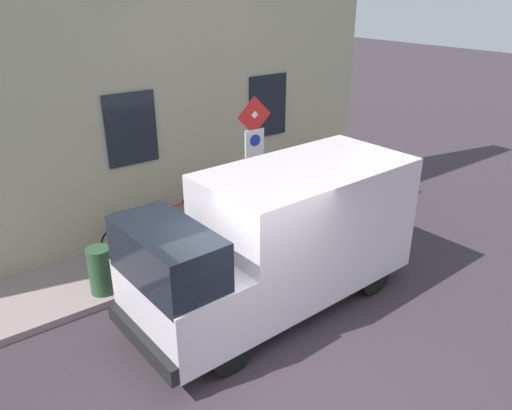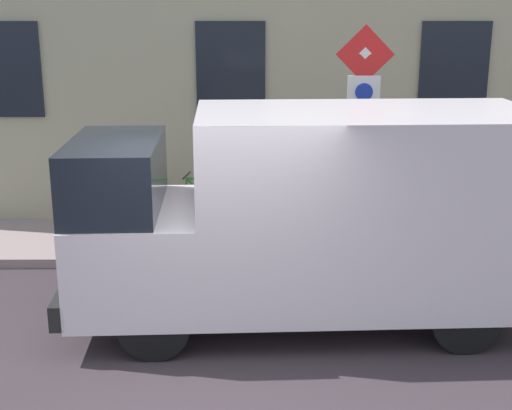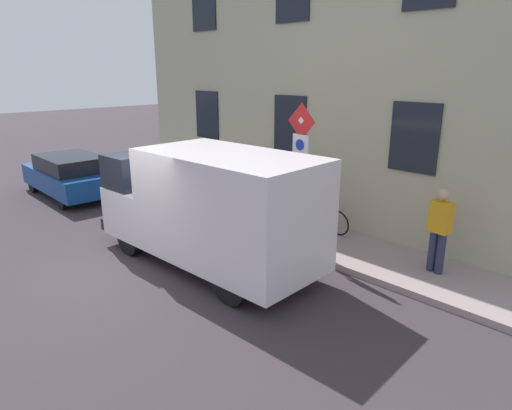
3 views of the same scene
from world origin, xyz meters
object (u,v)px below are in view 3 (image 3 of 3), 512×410
object	(u,v)px
delivery_van	(209,205)
bicycle_red	(294,208)
bicycle_green	(269,202)
bicycle_purple	(321,216)
sign_post_stacked	(301,156)
pedestrian	(439,228)
litter_bin	(211,197)
parked_hatchback	(70,175)

from	to	relation	value
delivery_van	bicycle_red	size ratio (longest dim) A/B	3.15
bicycle_red	bicycle_green	size ratio (longest dim) A/B	1.01
bicycle_purple	sign_post_stacked	bearing A→B (deg)	105.32
delivery_van	pedestrian	xyz separation A→B (m)	(2.80, -3.66, -0.26)
delivery_van	litter_bin	xyz separation A→B (m)	(2.05, 2.54, -0.74)
bicycle_purple	litter_bin	world-z (taller)	litter_bin
delivery_van	bicycle_red	world-z (taller)	delivery_van
parked_hatchback	bicycle_purple	world-z (taller)	parked_hatchback
sign_post_stacked	bicycle_purple	xyz separation A→B (m)	(1.19, 0.29, -1.73)
bicycle_purple	pedestrian	world-z (taller)	pedestrian
sign_post_stacked	bicycle_green	world-z (taller)	sign_post_stacked
delivery_van	bicycle_purple	size ratio (longest dim) A/B	3.16
sign_post_stacked	pedestrian	distance (m)	3.18
sign_post_stacked	bicycle_green	size ratio (longest dim) A/B	1.82
parked_hatchback	sign_post_stacked	bearing A→B (deg)	-166.49
bicycle_green	bicycle_red	bearing A→B (deg)	-171.61
parked_hatchback	litter_bin	world-z (taller)	parked_hatchback
delivery_van	litter_bin	distance (m)	3.35
parked_hatchback	bicycle_red	size ratio (longest dim) A/B	2.35
bicycle_red	sign_post_stacked	bearing A→B (deg)	128.23
sign_post_stacked	parked_hatchback	xyz separation A→B (m)	(-1.76, 8.33, -1.51)
bicycle_green	parked_hatchback	bearing A→B (deg)	33.91
bicycle_purple	bicycle_red	size ratio (longest dim) A/B	1.00
sign_post_stacked	pedestrian	size ratio (longest dim) A/B	1.81
bicycle_purple	bicycle_green	bearing A→B (deg)	1.44
sign_post_stacked	litter_bin	size ratio (longest dim) A/B	3.46
bicycle_red	pedestrian	distance (m)	4.07
sign_post_stacked	parked_hatchback	distance (m)	8.65
sign_post_stacked	litter_bin	world-z (taller)	sign_post_stacked
parked_hatchback	pedestrian	bearing A→B (deg)	-165.07
delivery_van	bicycle_green	bearing A→B (deg)	-70.17
parked_hatchback	bicycle_green	bearing A→B (deg)	-153.05
litter_bin	pedestrian	bearing A→B (deg)	-83.08
bicycle_green	pedestrian	distance (m)	4.97
sign_post_stacked	litter_bin	xyz separation A→B (m)	(0.14, 3.38, -1.65)
bicycle_green	pedestrian	xyz separation A→B (m)	(-0.30, -4.92, 0.56)
sign_post_stacked	bicycle_red	size ratio (longest dim) A/B	1.81
parked_hatchback	bicycle_purple	xyz separation A→B (m)	(2.96, -8.04, -0.22)
sign_post_stacked	delivery_van	world-z (taller)	sign_post_stacked
bicycle_red	pedestrian	world-z (taller)	pedestrian
delivery_van	sign_post_stacked	bearing A→B (deg)	-116.04
bicycle_purple	litter_bin	size ratio (longest dim) A/B	1.90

